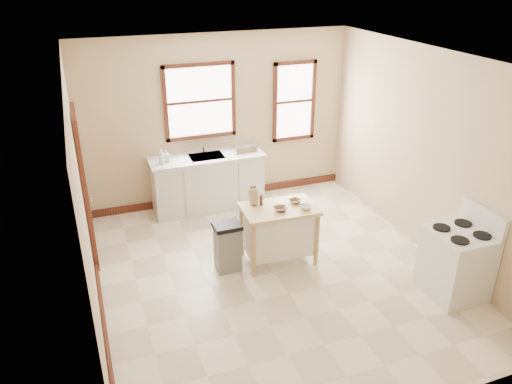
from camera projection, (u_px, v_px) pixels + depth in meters
floor at (274, 273)px, 6.67m from camera, size 5.00×5.00×0.00m
ceiling at (278, 60)px, 5.48m from camera, size 5.00×5.00×0.00m
wall_back at (218, 120)px, 8.20m from camera, size 4.50×0.04×2.80m
wall_left at (83, 205)px, 5.37m from camera, size 0.04×5.00×2.80m
wall_right at (429, 154)px, 6.78m from camera, size 0.04×5.00×2.80m
window_main at (200, 101)px, 7.94m from camera, size 1.17×0.06×1.22m
window_side at (294, 101)px, 8.52m from camera, size 0.77×0.06×1.37m
door_left at (85, 187)px, 6.64m from camera, size 0.06×0.90×2.10m
baseboard_back at (221, 195)px, 8.74m from camera, size 4.50×0.04×0.12m
baseboard_left at (102, 305)px, 5.95m from camera, size 0.04×5.00×0.12m
sink_counter at (208, 182)px, 8.25m from camera, size 1.86×0.62×0.92m
faucet at (203, 146)px, 8.16m from camera, size 0.03×0.03×0.22m
soap_bottle_a at (162, 157)px, 7.71m from camera, size 0.11×0.12×0.23m
soap_bottle_b at (166, 156)px, 7.80m from camera, size 0.10×0.10×0.20m
dish_rack at (244, 149)px, 8.22m from camera, size 0.43×0.36×0.10m
kitchen_island at (279, 234)px, 6.80m from camera, size 1.03×0.68×0.81m
knife_block at (253, 197)px, 6.68m from camera, size 0.10×0.10×0.20m
pepper_grinder at (261, 200)px, 6.66m from camera, size 0.06×0.06×0.15m
bowl_a at (281, 209)px, 6.54m from camera, size 0.19×0.19×0.04m
bowl_b at (295, 201)px, 6.75m from camera, size 0.20×0.20×0.04m
bowl_c at (305, 207)px, 6.58m from camera, size 0.18×0.18×0.05m
trash_bin at (228, 247)px, 6.62m from camera, size 0.36×0.30×0.69m
gas_stove at (457, 254)px, 6.04m from camera, size 0.70×0.71×1.14m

